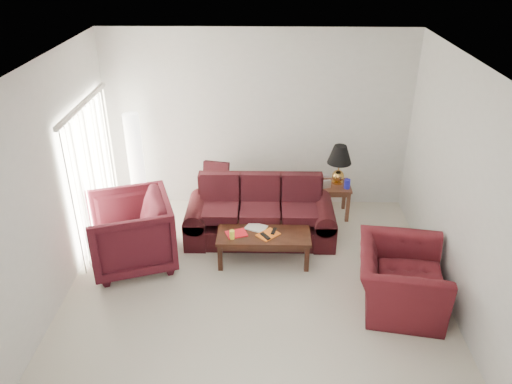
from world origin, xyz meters
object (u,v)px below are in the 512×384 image
at_px(end_table, 333,200).
at_px(coffee_table, 264,245).
at_px(sofa, 260,212).
at_px(floor_lamp, 136,165).
at_px(armchair_left, 130,232).
at_px(armchair_right, 400,279).

bearing_deg(end_table, coffee_table, -131.44).
relative_size(sofa, coffee_table, 1.71).
relative_size(floor_lamp, armchair_left, 1.57).
height_order(end_table, armchair_right, armchair_right).
bearing_deg(floor_lamp, coffee_table, -31.99).
distance_m(sofa, floor_lamp, 2.19).
height_order(armchair_right, coffee_table, armchair_right).
bearing_deg(armchair_left, floor_lamp, 169.49).
distance_m(sofa, coffee_table, 0.63).
bearing_deg(coffee_table, end_table, 40.39).
bearing_deg(sofa, armchair_right, -40.81).
bearing_deg(end_table, floor_lamp, -179.80).
xyz_separation_m(sofa, coffee_table, (0.06, -0.58, -0.23)).
distance_m(sofa, armchair_left, 1.95).
bearing_deg(coffee_table, armchair_right, -37.17).
bearing_deg(end_table, armchair_right, -75.94).
distance_m(armchair_right, coffee_table, 1.98).
xyz_separation_m(sofa, floor_lamp, (-2.03, 0.72, 0.43)).
bearing_deg(armchair_right, floor_lamp, 69.01).
xyz_separation_m(armchair_left, coffee_table, (1.88, 0.14, -0.29)).
height_order(end_table, floor_lamp, floor_lamp).
height_order(sofa, coffee_table, sofa).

